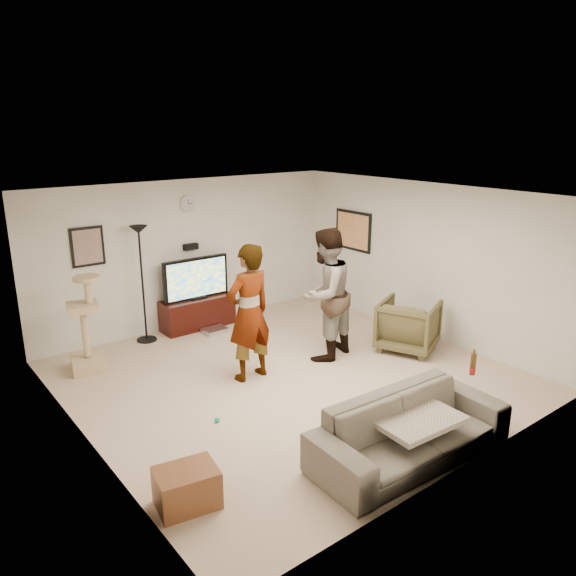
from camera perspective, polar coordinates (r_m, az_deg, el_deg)
floor at (r=7.81m, az=0.09°, el=-9.13°), size 5.50×5.50×0.02m
ceiling at (r=7.09m, az=0.10°, el=9.55°), size 5.50×5.50×0.02m
wall_back at (r=9.60m, az=-10.08°, el=3.50°), size 5.50×0.04×2.50m
wall_front at (r=5.58m, az=17.89°, el=-6.67°), size 5.50×0.04×2.50m
wall_left at (r=6.15m, az=-20.62°, el=-4.77°), size 0.04×5.50×2.50m
wall_right at (r=9.24m, az=13.67°, el=2.79°), size 0.04×5.50×2.50m
wall_clock at (r=9.42m, az=-10.25°, el=8.51°), size 0.26×0.04×0.26m
wall_speaker at (r=9.52m, az=-9.95°, el=4.20°), size 0.25×0.10×0.10m
picture_back at (r=8.87m, az=-19.87°, el=4.01°), size 0.42×0.03×0.52m
picture_right at (r=10.22m, az=6.68°, el=5.86°), size 0.03×0.78×0.62m
tv_stand at (r=9.65m, az=-9.26°, el=-2.50°), size 1.26×0.45×0.52m
console_box at (r=9.44m, az=-7.52°, el=-4.32°), size 0.40×0.30×0.07m
tv at (r=9.47m, az=-9.43°, el=1.00°), size 1.18×0.08×0.70m
tv_screen at (r=9.43m, az=-9.30°, el=0.94°), size 1.08×0.01×0.62m
floor_lamp at (r=9.03m, az=-14.69°, el=0.31°), size 0.32×0.32×1.87m
cat_tree at (r=8.23m, az=-20.16°, el=-3.49°), size 0.53×0.53×1.40m
person_left at (r=7.45m, az=-4.02°, el=-2.55°), size 0.72×0.50×1.88m
person_right at (r=8.12m, az=3.83°, el=-0.67°), size 1.12×0.97×1.95m
sofa at (r=6.08m, az=12.46°, el=-13.96°), size 2.27×0.98×0.65m
throw_blanket at (r=6.06m, az=12.86°, el=-12.86°), size 0.94×0.75×0.06m
beer_bottle at (r=6.63m, az=18.45°, el=-7.42°), size 0.06×0.06×0.25m
armchair at (r=8.76m, az=12.24°, el=-3.77°), size 1.12×1.11×0.78m
side_table at (r=5.46m, az=-10.33°, el=-19.50°), size 0.62×0.51×0.37m
toy_ball at (r=6.75m, az=-7.27°, el=-13.27°), size 0.06×0.06×0.06m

